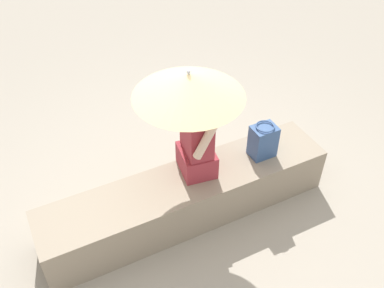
# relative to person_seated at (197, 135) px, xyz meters

# --- Properties ---
(ground_plane) EXTENTS (14.00, 14.00, 0.00)m
(ground_plane) POSITION_rel_person_seated_xyz_m (-0.13, -0.08, -0.83)
(ground_plane) COLOR #9E9384
(stone_bench) EXTENTS (2.61, 0.53, 0.45)m
(stone_bench) POSITION_rel_person_seated_xyz_m (-0.13, -0.08, -0.61)
(stone_bench) COLOR gray
(stone_bench) RESTS_ON ground
(person_seated) EXTENTS (0.33, 0.49, 0.90)m
(person_seated) POSITION_rel_person_seated_xyz_m (0.00, 0.00, 0.00)
(person_seated) COLOR #992D38
(person_seated) RESTS_ON stone_bench
(parasol) EXTENTS (0.86, 0.86, 1.04)m
(parasol) POSITION_rel_person_seated_xyz_m (-0.09, -0.03, 0.53)
(parasol) COLOR #B7B7BC
(parasol) RESTS_ON stone_bench
(handbag_black) EXTENTS (0.22, 0.17, 0.33)m
(handbag_black) POSITION_rel_person_seated_xyz_m (0.62, -0.09, -0.23)
(handbag_black) COLOR #335184
(handbag_black) RESTS_ON stone_bench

